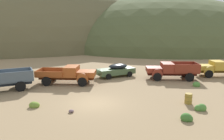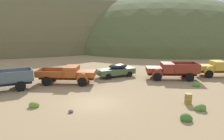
% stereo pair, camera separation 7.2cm
% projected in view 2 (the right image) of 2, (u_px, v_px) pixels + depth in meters
% --- Properties ---
extents(ground_plane, '(300.00, 300.00, 0.00)m').
position_uv_depth(ground_plane, '(95.00, 103.00, 17.27)').
color(ground_plane, '#937A56').
extents(hill_far_right, '(72.21, 71.58, 30.86)m').
position_uv_depth(hill_far_right, '(153.00, 44.00, 74.18)').
color(hill_far_right, '#4C5633').
rests_on(hill_far_right, ground).
extents(truck_oxide_orange, '(6.45, 3.43, 1.89)m').
position_uv_depth(truck_oxide_orange, '(71.00, 74.00, 22.98)').
color(truck_oxide_orange, '#51220D').
rests_on(truck_oxide_orange, ground).
extents(car_weathered_green, '(5.10, 3.10, 1.57)m').
position_uv_depth(car_weathered_green, '(115.00, 70.00, 25.97)').
color(car_weathered_green, '#47603D').
rests_on(car_weathered_green, ground).
extents(truck_rust_red, '(6.11, 3.30, 1.91)m').
position_uv_depth(truck_rust_red, '(168.00, 70.00, 24.89)').
color(truck_rust_red, '#42140D').
rests_on(truck_rust_red, ground).
extents(truck_faded_yellow, '(6.64, 2.86, 1.89)m').
position_uv_depth(truck_faded_yellow, '(218.00, 68.00, 26.23)').
color(truck_faded_yellow, brown).
rests_on(truck_faded_yellow, ground).
extents(oil_drum_spare, '(0.61, 0.61, 0.84)m').
position_uv_depth(oil_drum_spare, '(188.00, 99.00, 17.06)').
color(oil_drum_spare, olive).
rests_on(oil_drum_spare, ground).
extents(bush_near_barrel, '(0.81, 0.66, 0.54)m').
position_uv_depth(bush_near_barrel, '(34.00, 105.00, 16.42)').
color(bush_near_barrel, olive).
rests_on(bush_near_barrel, ground).
extents(bush_back_edge, '(0.79, 0.71, 0.62)m').
position_uv_depth(bush_back_edge, '(187.00, 118.00, 14.07)').
color(bush_back_edge, '#3D702D').
rests_on(bush_back_edge, ground).
extents(bush_between_trucks, '(0.74, 0.66, 0.64)m').
position_uv_depth(bush_between_trucks, '(196.00, 85.00, 21.93)').
color(bush_between_trucks, '#4C8438').
rests_on(bush_between_trucks, ground).
extents(bush_lone_scrub, '(0.87, 0.60, 0.64)m').
position_uv_depth(bush_lone_scrub, '(200.00, 108.00, 15.75)').
color(bush_lone_scrub, '#4C8438').
rests_on(bush_lone_scrub, ground).
extents(rock_small, '(0.38, 0.31, 0.23)m').
position_uv_depth(rock_small, '(71.00, 111.00, 15.38)').
color(rock_small, '#705A61').
rests_on(rock_small, ground).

